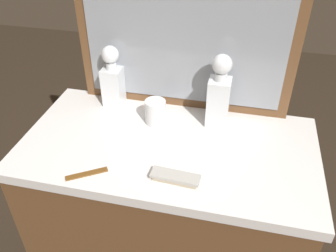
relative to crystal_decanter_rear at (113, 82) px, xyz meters
name	(u,v)px	position (x,y,z in m)	size (l,w,h in m)	color
dresser	(168,219)	(0.29, -0.22, -0.54)	(1.10, 0.58, 0.86)	brown
dresser_mirror	(184,27)	(0.29, 0.05, 0.24)	(0.87, 0.03, 0.70)	brown
crystal_decanter_rear	(113,82)	(0.00, 0.00, 0.00)	(0.08, 0.08, 0.27)	white
crystal_decanter_far_left	(219,97)	(0.45, -0.05, 0.01)	(0.08, 0.08, 0.30)	white
crystal_tumbler_rear	(155,113)	(0.21, -0.10, -0.06)	(0.08, 0.08, 0.10)	white
silver_brush_center	(175,177)	(0.36, -0.40, -0.09)	(0.17, 0.06, 0.02)	#B7A88C
tortoiseshell_comb	(87,174)	(0.06, -0.44, -0.10)	(0.13, 0.09, 0.01)	brown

